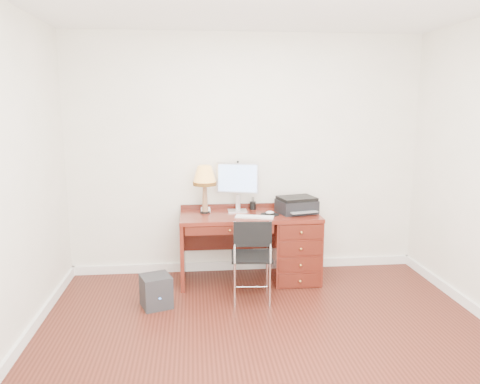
{
  "coord_description": "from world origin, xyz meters",
  "views": [
    {
      "loc": [
        -0.6,
        -3.51,
        1.92
      ],
      "look_at": [
        -0.12,
        1.2,
        1.03
      ],
      "focal_mm": 35.0,
      "sensor_mm": 36.0,
      "label": 1
    }
  ],
  "objects": [
    {
      "name": "mouse_pad",
      "position": [
        0.22,
        1.35,
        0.76
      ],
      "size": [
        0.2,
        0.2,
        0.04
      ],
      "color": "black",
      "rests_on": "desk"
    },
    {
      "name": "keyboard",
      "position": [
        0.03,
        1.23,
        0.76
      ],
      "size": [
        0.42,
        0.21,
        0.02
      ],
      "primitive_type": "cube",
      "rotation": [
        0.0,
        0.0,
        -0.26
      ],
      "color": "white",
      "rests_on": "desk"
    },
    {
      "name": "equipment_box",
      "position": [
        -0.98,
        0.79,
        0.16
      ],
      "size": [
        0.34,
        0.34,
        0.31
      ],
      "primitive_type": "cube",
      "rotation": [
        0.0,
        0.0,
        0.34
      ],
      "color": "black",
      "rests_on": "ground"
    },
    {
      "name": "leg_lamp",
      "position": [
        -0.48,
        1.5,
        1.13
      ],
      "size": [
        0.25,
        0.25,
        0.52
      ],
      "color": "black",
      "rests_on": "desk"
    },
    {
      "name": "printer",
      "position": [
        0.52,
        1.41,
        0.84
      ],
      "size": [
        0.46,
        0.4,
        0.18
      ],
      "rotation": [
        0.0,
        0.0,
        0.24
      ],
      "color": "black",
      "rests_on": "desk"
    },
    {
      "name": "monitor",
      "position": [
        -0.12,
        1.56,
        1.09
      ],
      "size": [
        0.46,
        0.22,
        0.54
      ],
      "rotation": [
        0.0,
        0.0,
        -0.29
      ],
      "color": "silver",
      "rests_on": "desk"
    },
    {
      "name": "desk",
      "position": [
        0.32,
        1.4,
        0.41
      ],
      "size": [
        1.5,
        0.67,
        0.75
      ],
      "color": "maroon",
      "rests_on": "ground"
    },
    {
      "name": "chair",
      "position": [
        -0.04,
        0.8,
        0.51
      ],
      "size": [
        0.43,
        0.43,
        0.84
      ],
      "rotation": [
        0.0,
        0.0,
        -0.08
      ],
      "color": "black",
      "rests_on": "ground"
    },
    {
      "name": "room_shell",
      "position": [
        0.0,
        0.63,
        0.05
      ],
      "size": [
        4.0,
        4.0,
        4.0
      ],
      "color": "white",
      "rests_on": "ground"
    },
    {
      "name": "pen_cup",
      "position": [
        0.06,
        1.62,
        0.79
      ],
      "size": [
        0.07,
        0.07,
        0.09
      ],
      "primitive_type": "cylinder",
      "color": "black",
      "rests_on": "desk"
    },
    {
      "name": "ground",
      "position": [
        0.0,
        0.0,
        0.0
      ],
      "size": [
        4.0,
        4.0,
        0.0
      ],
      "primitive_type": "plane",
      "color": "#39140D",
      "rests_on": "ground"
    },
    {
      "name": "phone",
      "position": [
        -0.47,
        1.55,
        0.81
      ],
      "size": [
        0.1,
        0.1,
        0.21
      ],
      "rotation": [
        0.0,
        0.0,
        0.01
      ],
      "color": "white",
      "rests_on": "desk"
    }
  ]
}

